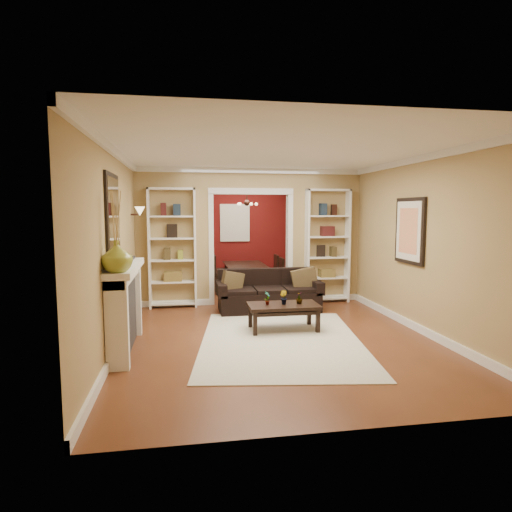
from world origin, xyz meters
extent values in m
plane|color=brown|center=(0.00, 0.00, 0.00)|extent=(8.00, 8.00, 0.00)
plane|color=white|center=(0.00, 0.00, 2.70)|extent=(8.00, 8.00, 0.00)
plane|color=tan|center=(0.00, 4.00, 1.35)|extent=(8.00, 0.00, 8.00)
plane|color=tan|center=(0.00, -4.00, 1.35)|extent=(8.00, 0.00, 8.00)
plane|color=tan|center=(-2.25, 0.00, 1.35)|extent=(0.00, 8.00, 8.00)
plane|color=tan|center=(2.25, 0.00, 1.35)|extent=(0.00, 8.00, 8.00)
cube|color=tan|center=(0.00, 1.20, 1.35)|extent=(4.50, 0.15, 2.70)
cube|color=maroon|center=(0.00, 3.97, 1.32)|extent=(4.44, 0.04, 2.64)
cube|color=#8CA5CC|center=(0.00, 3.93, 1.55)|extent=(0.78, 0.03, 0.98)
cube|color=beige|center=(0.03, -1.44, 0.01)|extent=(2.69, 3.46, 0.01)
cube|color=black|center=(0.23, 0.45, 0.38)|extent=(1.94, 0.84, 0.76)
cube|color=brown|center=(-0.46, 0.43, 0.57)|extent=(0.42, 0.25, 0.40)
cube|color=brown|center=(0.91, 0.43, 0.60)|extent=(0.47, 0.18, 0.46)
cube|color=black|center=(0.19, -0.90, 0.21)|extent=(1.10, 0.60, 0.42)
imported|color=#336626|center=(-0.07, -0.90, 0.52)|extent=(0.12, 0.13, 0.21)
imported|color=#336626|center=(0.19, -0.90, 0.52)|extent=(0.13, 0.15, 0.21)
imported|color=#336626|center=(0.45, -0.90, 0.51)|extent=(0.14, 0.14, 0.18)
cube|color=white|center=(-1.55, 1.03, 1.15)|extent=(0.90, 0.30, 2.30)
cube|color=white|center=(1.55, 1.03, 1.15)|extent=(0.90, 0.30, 2.30)
cube|color=white|center=(-2.09, -1.50, 0.58)|extent=(0.32, 1.70, 1.16)
imported|color=olive|center=(-2.09, -2.20, 1.35)|extent=(0.47, 0.47, 0.37)
cube|color=silver|center=(-2.23, -1.50, 1.80)|extent=(0.03, 0.95, 1.10)
cube|color=#FFE0A5|center=(-2.15, 0.55, 1.83)|extent=(0.18, 0.18, 0.22)
cube|color=black|center=(2.21, -1.00, 1.55)|extent=(0.04, 0.85, 1.05)
imported|color=black|center=(0.13, 2.60, 0.30)|extent=(1.70, 0.95, 0.60)
cube|color=black|center=(-0.42, 2.30, 0.45)|extent=(0.49, 0.49, 0.90)
cube|color=black|center=(0.68, 2.30, 0.40)|extent=(0.44, 0.44, 0.80)
cube|color=black|center=(-0.42, 2.90, 0.44)|extent=(0.51, 0.51, 0.87)
cube|color=black|center=(0.68, 2.90, 0.41)|extent=(0.46, 0.46, 0.82)
cube|color=#391F19|center=(0.00, 2.70, 2.02)|extent=(0.50, 0.50, 0.30)
camera|label=1|loc=(-1.31, -7.29, 1.87)|focal=30.00mm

